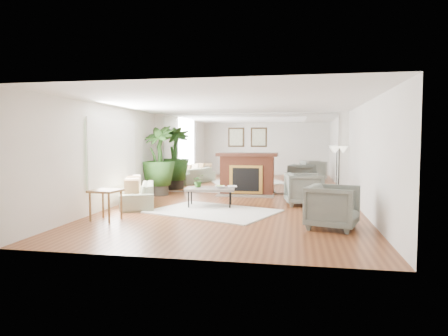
% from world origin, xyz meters
% --- Properties ---
extents(ground, '(7.00, 7.00, 0.00)m').
position_xyz_m(ground, '(0.00, 0.00, 0.00)').
color(ground, '#5E2F18').
rests_on(ground, ground).
extents(wall_left, '(0.02, 7.00, 2.50)m').
position_xyz_m(wall_left, '(-2.99, 0.00, 1.25)').
color(wall_left, white).
rests_on(wall_left, ground).
extents(wall_right, '(0.02, 7.00, 2.50)m').
position_xyz_m(wall_right, '(2.99, 0.00, 1.25)').
color(wall_right, white).
rests_on(wall_right, ground).
extents(wall_back, '(6.00, 0.02, 2.50)m').
position_xyz_m(wall_back, '(0.00, 3.49, 1.25)').
color(wall_back, white).
rests_on(wall_back, ground).
extents(mirror_panel, '(5.40, 0.04, 2.40)m').
position_xyz_m(mirror_panel, '(0.00, 3.47, 1.25)').
color(mirror_panel, silver).
rests_on(mirror_panel, wall_back).
extents(window_panel, '(0.04, 2.40, 1.50)m').
position_xyz_m(window_panel, '(-2.96, 0.40, 1.35)').
color(window_panel, '#B2E09E').
rests_on(window_panel, wall_left).
extents(fireplace, '(1.85, 0.83, 2.05)m').
position_xyz_m(fireplace, '(0.00, 3.26, 0.66)').
color(fireplace, brown).
rests_on(fireplace, ground).
extents(area_rug, '(3.22, 2.78, 0.03)m').
position_xyz_m(area_rug, '(-0.39, 0.16, 0.01)').
color(area_rug, white).
rests_on(area_rug, ground).
extents(coffee_table, '(1.28, 0.84, 0.48)m').
position_xyz_m(coffee_table, '(-0.60, 0.81, 0.44)').
color(coffee_table, '#6B5F54').
rests_on(coffee_table, ground).
extents(sofa, '(1.43, 2.14, 0.58)m').
position_xyz_m(sofa, '(-2.45, 0.69, 0.29)').
color(sofa, gray).
rests_on(sofa, ground).
extents(armchair_back, '(1.03, 1.01, 0.82)m').
position_xyz_m(armchair_back, '(1.69, 1.57, 0.41)').
color(armchair_back, slate).
rests_on(armchair_back, ground).
extents(armchair_front, '(1.12, 1.10, 0.82)m').
position_xyz_m(armchair_front, '(2.17, -1.12, 0.41)').
color(armchair_front, slate).
rests_on(armchair_front, ground).
extents(side_table, '(0.62, 0.62, 0.64)m').
position_xyz_m(side_table, '(-2.39, -1.15, 0.53)').
color(side_table, olive).
rests_on(side_table, ground).
extents(potted_ficus, '(1.27, 1.27, 2.10)m').
position_xyz_m(potted_ficus, '(-2.60, 2.64, 1.12)').
color(potted_ficus, black).
rests_on(potted_ficus, ground).
extents(floor_lamp, '(0.48, 0.27, 1.49)m').
position_xyz_m(floor_lamp, '(2.70, 3.10, 1.27)').
color(floor_lamp, black).
rests_on(floor_lamp, ground).
extents(tabletop_plant, '(0.36, 0.34, 0.33)m').
position_xyz_m(tabletop_plant, '(-0.92, 0.89, 0.65)').
color(tabletop_plant, '#305B21').
rests_on(tabletop_plant, coffee_table).
extents(fruit_bowl, '(0.30, 0.30, 0.06)m').
position_xyz_m(fruit_bowl, '(-0.36, 0.80, 0.51)').
color(fruit_bowl, olive).
rests_on(fruit_bowl, coffee_table).
extents(book, '(0.29, 0.35, 0.02)m').
position_xyz_m(book, '(-0.21, 1.09, 0.49)').
color(book, olive).
rests_on(book, coffee_table).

